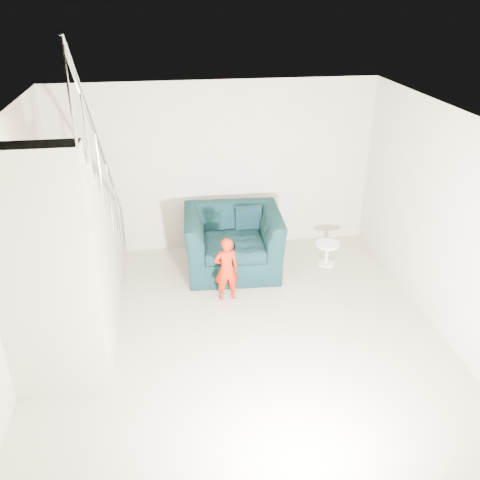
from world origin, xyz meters
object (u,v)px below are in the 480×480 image
at_px(armchair, 233,241).
at_px(staircase, 67,270).
at_px(side_table, 327,250).
at_px(toddler, 226,269).

relative_size(armchair, staircase, 0.39).
bearing_deg(staircase, side_table, 19.51).
height_order(armchair, staircase, staircase).
xyz_separation_m(side_table, staircase, (-3.61, -1.28, 0.70)).
bearing_deg(side_table, armchair, 175.95).
relative_size(toddler, side_table, 2.53).
distance_m(armchair, toddler, 0.85).
relative_size(side_table, staircase, 0.10).
relative_size(toddler, staircase, 0.26).
bearing_deg(armchair, staircase, -144.28).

